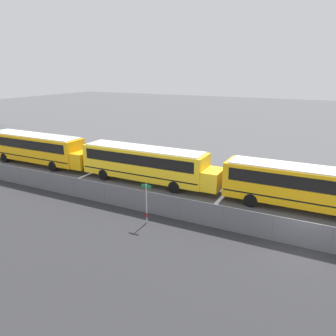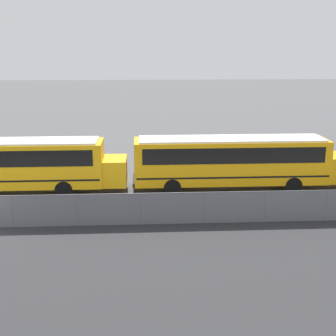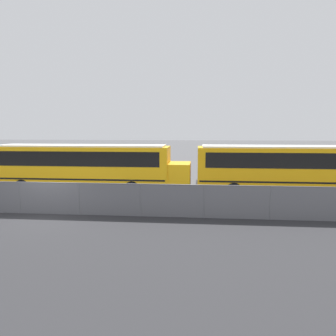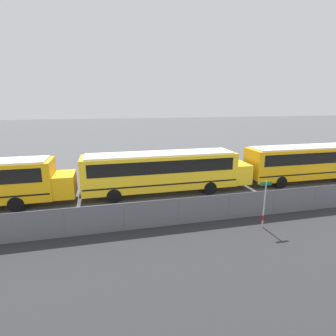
# 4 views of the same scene
# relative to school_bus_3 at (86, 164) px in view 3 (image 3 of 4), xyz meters

# --- Properties ---
(ground_plane) EXTENTS (200.00, 200.00, 0.00)m
(ground_plane) POSITION_rel_school_bus_3_xyz_m (0.02, -5.41, -1.85)
(ground_plane) COLOR #4C4C4F
(fence) EXTENTS (105.21, 0.07, 1.58)m
(fence) POSITION_rel_school_bus_3_xyz_m (0.02, -5.41, -1.05)
(fence) COLOR #9EA0A5
(fence) RESTS_ON ground_plane
(school_bus_3) EXTENTS (12.77, 2.47, 3.11)m
(school_bus_3) POSITION_rel_school_bus_3_xyz_m (0.00, 0.00, 0.00)
(school_bus_3) COLOR #EDA80F
(school_bus_3) RESTS_ON ground_plane
(school_bus_4) EXTENTS (12.77, 2.47, 3.11)m
(school_bus_4) POSITION_rel_school_bus_3_xyz_m (13.12, 0.07, 0.00)
(school_bus_4) COLOR orange
(school_bus_4) RESTS_ON ground_plane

